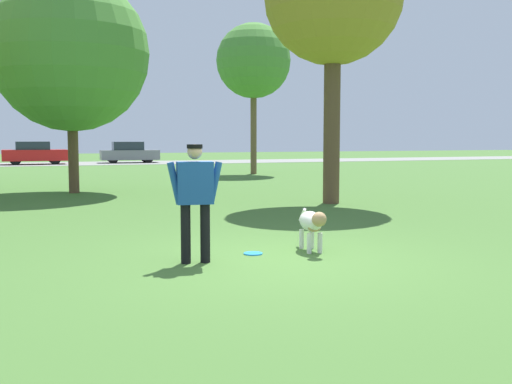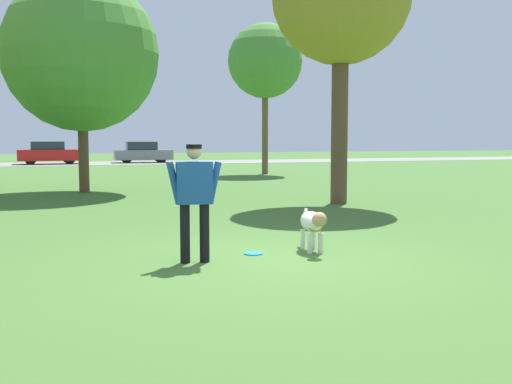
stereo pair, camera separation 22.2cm
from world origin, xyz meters
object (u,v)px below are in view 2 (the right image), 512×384
Objects in this scene: tree_far_right at (265,61)px; dog at (313,223)px; person at (194,193)px; tree_mid_center at (81,54)px; parked_car_grey at (143,153)px; frisbee at (253,253)px; parked_car_red at (49,153)px.

dog is at bearing -107.55° from tree_far_right.
person is 11.64m from tree_mid_center.
tree_mid_center is (-0.86, 11.15, 3.21)m from person.
tree_mid_center is at bearing -158.61° from dog.
dog is 0.27× the size of parked_car_grey.
tree_far_right is (7.50, 18.29, 4.19)m from person.
parked_car_red is at bearing 95.08° from frisbee.
tree_mid_center is 21.73m from parked_car_red.
frisbee is (-0.87, 0.11, -0.41)m from dog.
person is 32.64m from parked_car_red.
tree_far_right is at bearing 40.47° from tree_mid_center.
parked_car_red is (-2.87, 32.29, 0.70)m from frisbee.
parked_car_red is at bearing -165.55° from dog.
frisbee is 0.04× the size of tree_far_right.
parked_car_red is 1.02× the size of parked_car_grey.
parked_car_red is (-9.46, 14.29, -4.41)m from tree_far_right.
person is at bearing -76.27° from dog.
frisbee is at bearing -110.12° from tree_far_right.
dog reaches higher than frisbee.
person is 0.41× the size of parked_car_grey.
person reaches higher than dog.
dog is 3.88× the size of frisbee.
parked_car_red reaches higher than parked_car_grey.
tree_far_right is 15.78m from parked_car_grey.
tree_mid_center is 1.65× the size of parked_car_red.
person is 20.21m from tree_far_right.
parked_car_grey reaches higher than frisbee.
parked_car_grey is (5.97, 0.44, -0.03)m from parked_car_red.
frisbee is 0.04× the size of tree_mid_center.
parked_car_red is at bearing 92.93° from tree_mid_center.
parked_car_grey is (4.01, 33.02, -0.25)m from person.
parked_car_red is at bearing 100.37° from person.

